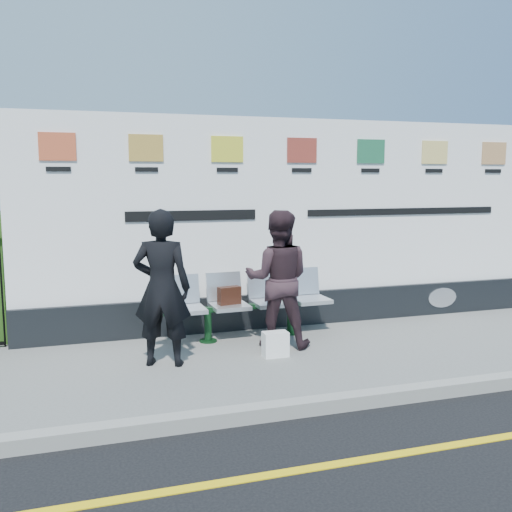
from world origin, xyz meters
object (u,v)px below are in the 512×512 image
(bench, at_px, (250,320))
(woman_right, at_px, (278,279))
(billboard, at_px, (299,237))
(woman_left, at_px, (162,288))

(bench, height_order, woman_right, woman_right)
(billboard, height_order, woman_left, billboard)
(billboard, xyz_separation_m, woman_right, (-0.68, -1.00, -0.42))
(bench, relative_size, woman_right, 1.29)
(bench, height_order, woman_left, woman_left)
(bench, bearing_deg, woman_left, -150.95)
(woman_left, xyz_separation_m, woman_right, (1.52, 0.31, -0.03))
(bench, relative_size, woman_left, 1.25)
(billboard, bearing_deg, woman_left, -149.27)
(woman_left, bearing_deg, bench, -129.55)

